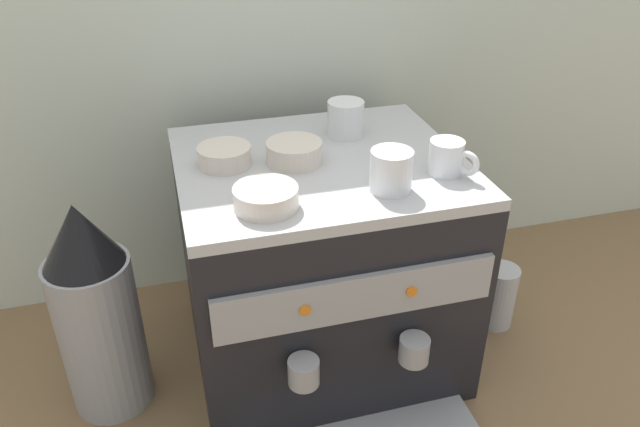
{
  "coord_description": "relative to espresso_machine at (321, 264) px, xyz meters",
  "views": [
    {
      "loc": [
        -0.29,
        -1.03,
        0.99
      ],
      "look_at": [
        0.0,
        0.0,
        0.36
      ],
      "focal_mm": 34.71,
      "sensor_mm": 36.0,
      "label": 1
    }
  ],
  "objects": [
    {
      "name": "ground_plane",
      "position": [
        0.0,
        0.0,
        -0.24
      ],
      "size": [
        4.0,
        4.0,
        0.0
      ],
      "primitive_type": "plane",
      "color": "brown"
    },
    {
      "name": "tiled_backsplash_wall",
      "position": [
        0.0,
        0.36,
        0.34
      ],
      "size": [
        2.8,
        0.03,
        1.15
      ],
      "primitive_type": "cube",
      "color": "silver",
      "rests_on": "ground_plane"
    },
    {
      "name": "espresso_machine",
      "position": [
        0.0,
        0.0,
        0.0
      ],
      "size": [
        0.54,
        0.58,
        0.47
      ],
      "color": "black",
      "rests_on": "ground_plane"
    },
    {
      "name": "ceramic_cup_0",
      "position": [
        0.09,
        0.11,
        0.28
      ],
      "size": [
        0.08,
        0.11,
        0.07
      ],
      "color": "white",
      "rests_on": "espresso_machine"
    },
    {
      "name": "ceramic_cup_1",
      "position": [
        0.21,
        -0.11,
        0.27
      ],
      "size": [
        0.08,
        0.09,
        0.06
      ],
      "color": "white",
      "rests_on": "espresso_machine"
    },
    {
      "name": "ceramic_cup_2",
      "position": [
        0.09,
        -0.14,
        0.28
      ],
      "size": [
        0.07,
        0.11,
        0.07
      ],
      "color": "white",
      "rests_on": "espresso_machine"
    },
    {
      "name": "ceramic_bowl_0",
      "position": [
        -0.18,
        0.03,
        0.26
      ],
      "size": [
        0.1,
        0.1,
        0.04
      ],
      "color": "beige",
      "rests_on": "espresso_machine"
    },
    {
      "name": "ceramic_bowl_1",
      "position": [
        -0.13,
        -0.15,
        0.26
      ],
      "size": [
        0.11,
        0.11,
        0.04
      ],
      "color": "beige",
      "rests_on": "espresso_machine"
    },
    {
      "name": "ceramic_bowl_2",
      "position": [
        -0.05,
        0.01,
        0.26
      ],
      "size": [
        0.11,
        0.11,
        0.04
      ],
      "color": "beige",
      "rests_on": "espresso_machine"
    },
    {
      "name": "coffee_grinder",
      "position": [
        -0.45,
        -0.02,
        -0.01
      ],
      "size": [
        0.16,
        0.16,
        0.46
      ],
      "color": "#939399",
      "rests_on": "ground_plane"
    },
    {
      "name": "milk_pitcher",
      "position": [
        0.43,
        -0.02,
        -0.16
      ],
      "size": [
        0.08,
        0.08,
        0.16
      ],
      "primitive_type": "cylinder",
      "color": "#B7B7BC",
      "rests_on": "ground_plane"
    }
  ]
}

